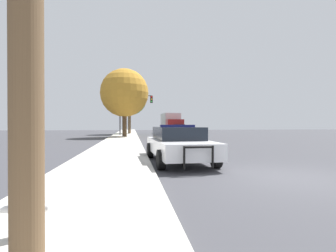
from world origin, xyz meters
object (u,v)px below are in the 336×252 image
object	(u,v)px
traffic_light	(134,106)
police_car	(179,143)
fire_hydrant	(25,205)
tree_sidewalk_far	(129,98)
car_background_oncoming	(179,129)
tree_sidewalk_mid	(124,93)
box_truck	(171,123)

from	to	relation	value
traffic_light	police_car	bearing A→B (deg)	-85.95
fire_hydrant	tree_sidewalk_far	size ratio (longest dim) A/B	0.10
fire_hydrant	traffic_light	world-z (taller)	traffic_light
tree_sidewalk_far	police_car	bearing A→B (deg)	-85.47
car_background_oncoming	tree_sidewalk_far	bearing A→B (deg)	-13.49
police_car	tree_sidewalk_far	distance (m)	27.57
police_car	tree_sidewalk_mid	distance (m)	19.21
car_background_oncoming	tree_sidewalk_mid	xyz separation A→B (m)	(-7.16, -6.83, 4.07)
car_background_oncoming	tree_sidewalk_far	xyz separation A→B (m)	(-6.72, 1.72, 4.35)
tree_sidewalk_mid	tree_sidewalk_far	bearing A→B (deg)	87.05
traffic_light	box_truck	bearing A→B (deg)	47.36
fire_hydrant	tree_sidewalk_mid	size ratio (longest dim) A/B	0.10
tree_sidewalk_far	fire_hydrant	bearing A→B (deg)	-91.57
tree_sidewalk_mid	police_car	bearing A→B (deg)	-82.06
fire_hydrant	tree_sidewalk_far	distance (m)	34.13
police_car	box_truck	size ratio (longest dim) A/B	0.72
fire_hydrant	police_car	bearing A→B (deg)	65.21
police_car	car_background_oncoming	size ratio (longest dim) A/B	1.16
car_background_oncoming	traffic_light	bearing A→B (deg)	25.28
fire_hydrant	tree_sidewalk_mid	xyz separation A→B (m)	(0.49, 25.26, 4.31)
car_background_oncoming	tree_sidewalk_mid	world-z (taller)	tree_sidewalk_mid
traffic_light	car_background_oncoming	xyz separation A→B (m)	(6.17, 2.80, -2.96)
car_background_oncoming	box_truck	size ratio (longest dim) A/B	0.63
police_car	fire_hydrant	distance (m)	7.35
police_car	traffic_light	world-z (taller)	traffic_light
car_background_oncoming	box_truck	bearing A→B (deg)	-79.76
traffic_light	tree_sidewalk_far	distance (m)	4.76
fire_hydrant	car_background_oncoming	size ratio (longest dim) A/B	0.17
fire_hydrant	traffic_light	xyz separation A→B (m)	(1.48, 29.29, 3.19)
fire_hydrant	tree_sidewalk_mid	distance (m)	25.63
car_background_oncoming	box_truck	distance (m)	3.47
police_car	tree_sidewalk_mid	xyz separation A→B (m)	(-2.59, 18.59, 4.09)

